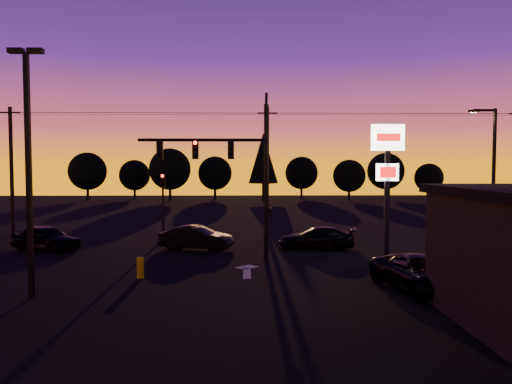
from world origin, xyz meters
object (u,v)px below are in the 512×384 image
bollard (140,268)px  suv_parked (420,273)px  traffic_signal_mast (235,165)px  secondary_signal (163,196)px  pylon_sign (387,165)px  streetlight (492,174)px  car_right (317,238)px  parking_lot_light (28,156)px  car_left (46,238)px  car_mid (196,238)px

bollard → suv_parked: suv_parked is taller
traffic_signal_mast → bollard: size_ratio=9.42×
secondary_signal → pylon_sign: bearing=-39.8°
secondary_signal → bollard: (0.85, -11.29, -2.41)m
secondary_signal → suv_parked: size_ratio=0.89×
traffic_signal_mast → streetlight: size_ratio=1.07×
pylon_sign → car_right: bearing=111.2°
parking_lot_light → car_left: bearing=109.0°
traffic_signal_mast → bollard: traffic_signal_mast is taller
traffic_signal_mast → streetlight: (14.01, 1.51, -0.52)m
suv_parked → car_mid: bearing=122.8°
secondary_signal → suv_parked: 18.48m
car_left → car_right: 15.73m
car_mid → parking_lot_light: bearing=168.7°
car_mid → suv_parked: (9.74, -9.58, -0.02)m
parking_lot_light → car_right: parking_lot_light is taller
pylon_sign → bollard: bearing=-173.3°
secondary_signal → pylon_sign: 15.75m
pylon_sign → streetlight: 8.00m
streetlight → suv_parked: bearing=-130.9°
traffic_signal_mast → car_right: (4.74, 3.60, -4.29)m
car_right → suv_parked: suv_parked is taller
parking_lot_light → car_right: bearing=41.1°
traffic_signal_mast → car_left: (-10.99, 3.44, -4.21)m
parking_lot_light → car_left: 11.93m
secondary_signal → car_left: (-6.09, -4.05, -2.13)m
bollard → suv_parked: bearing=-11.4°
streetlight → car_right: bearing=167.3°
pylon_sign → bollard: pylon_sign is taller
parking_lot_light → car_mid: size_ratio=2.15×
secondary_signal → car_left: secondary_signal is taller
car_mid → suv_parked: 13.67m
car_left → car_mid: car_left is taller
pylon_sign → suv_parked: bearing=-85.1°
car_right → suv_parked: bearing=23.5°
car_left → streetlight: bearing=-70.2°
traffic_signal_mast → suv_parked: bearing=-39.5°
traffic_signal_mast → parking_lot_light: size_ratio=0.94×
pylon_sign → car_right: (-2.36, 6.10, -4.26)m
pylon_sign → streetlight: (6.91, 4.00, -0.49)m
bollard → car_left: car_left is taller
car_right → traffic_signal_mast: bearing=-44.6°
traffic_signal_mast → bollard: (-4.05, -3.80, -4.48)m
pylon_sign → suv_parked: 5.58m
pylon_sign → car_left: size_ratio=1.59×
parking_lot_light → car_mid: parking_lot_light is taller
parking_lot_light → bollard: size_ratio=10.03×
secondary_signal → pylon_sign: (12.00, -9.99, 2.05)m
streetlight → bollard: size_ratio=8.78×
streetlight → secondary_signal: bearing=162.4°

